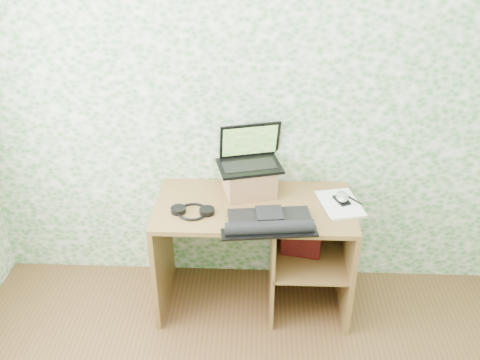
{
  "coord_description": "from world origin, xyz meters",
  "views": [
    {
      "loc": [
        0.02,
        -1.28,
        2.48
      ],
      "look_at": [
        -0.08,
        1.39,
        0.95
      ],
      "focal_mm": 40.0,
      "sensor_mm": 36.0,
      "label": 1
    }
  ],
  "objects_px": {
    "notepad": "(340,204)",
    "keyboard": "(269,222)",
    "laptop": "(250,156)",
    "riser": "(249,180)",
    "desk": "(266,239)"
  },
  "relations": [
    {
      "from": "riser",
      "to": "laptop",
      "type": "bearing_deg",
      "value": 90.0
    },
    {
      "from": "riser",
      "to": "laptop",
      "type": "relative_size",
      "value": 0.69
    },
    {
      "from": "desk",
      "to": "riser",
      "type": "bearing_deg",
      "value": 134.45
    },
    {
      "from": "notepad",
      "to": "laptop",
      "type": "bearing_deg",
      "value": 150.83
    },
    {
      "from": "riser",
      "to": "notepad",
      "type": "height_order",
      "value": "riser"
    },
    {
      "from": "riser",
      "to": "keyboard",
      "type": "bearing_deg",
      "value": -71.27
    },
    {
      "from": "keyboard",
      "to": "riser",
      "type": "bearing_deg",
      "value": 102.08
    },
    {
      "from": "desk",
      "to": "notepad",
      "type": "relative_size",
      "value": 3.78
    },
    {
      "from": "riser",
      "to": "notepad",
      "type": "xyz_separation_m",
      "value": [
        0.55,
        -0.12,
        -0.08
      ]
    },
    {
      "from": "notepad",
      "to": "keyboard",
      "type": "bearing_deg",
      "value": -163.13
    },
    {
      "from": "desk",
      "to": "riser",
      "type": "relative_size",
      "value": 4.04
    },
    {
      "from": "laptop",
      "to": "keyboard",
      "type": "height_order",
      "value": "laptop"
    },
    {
      "from": "keyboard",
      "to": "notepad",
      "type": "bearing_deg",
      "value": 22.83
    },
    {
      "from": "notepad",
      "to": "desk",
      "type": "bearing_deg",
      "value": 166.39
    },
    {
      "from": "desk",
      "to": "laptop",
      "type": "height_order",
      "value": "laptop"
    }
  ]
}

